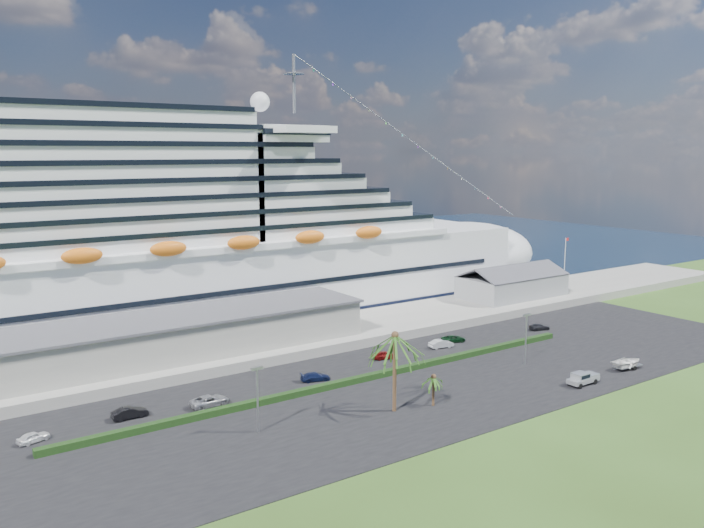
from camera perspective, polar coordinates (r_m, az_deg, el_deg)
ground at (r=96.44m, az=9.80°, el=-11.47°), size 420.00×420.00×0.00m
asphalt_lot at (r=104.03m, az=5.50°, el=-9.77°), size 140.00×38.00×0.12m
wharf at (r=126.28m, az=-3.05°, el=-5.89°), size 240.00×20.00×1.80m
water at (r=206.87m, az=-16.27°, el=-0.51°), size 420.00×160.00×0.02m
cruise_ship at (r=135.74m, az=-16.29°, el=1.62°), size 191.00×38.00×54.00m
terminal_building at (r=114.57m, az=-13.82°, el=-5.62°), size 61.00×15.00×6.30m
port_shed at (r=158.32m, az=13.17°, el=-1.70°), size 24.00×12.31×7.37m
flagpole at (r=171.33m, az=17.28°, el=0.26°), size 1.08×0.16×12.00m
hedge at (r=102.98m, az=0.23°, el=-9.63°), size 88.00×1.10×0.90m
lamp_post_left at (r=85.22m, az=-7.87°, el=-10.43°), size 1.60×0.35×8.27m
lamp_post_right at (r=114.03m, az=14.27°, el=-5.53°), size 1.60×0.35×8.27m
palm_tall at (r=90.06m, az=3.59°, el=-6.69°), size 8.82×8.82×11.13m
palm_short at (r=94.00m, az=6.80°, el=-9.58°), size 3.53×3.53×4.56m
parked_car_0 at (r=91.50m, az=-24.96°, el=-12.91°), size 3.98×2.49×1.27m
parked_car_1 at (r=94.56m, az=-18.00°, el=-11.67°), size 4.58×1.66×1.50m
parked_car_2 at (r=96.08m, az=-11.76°, el=-11.07°), size 5.55×2.89×1.49m
parked_car_3 at (r=104.04m, az=-3.07°, el=-9.33°), size 4.75×2.95×1.28m
parked_car_4 at (r=114.40m, az=2.71°, el=-7.56°), size 4.30×2.71×1.37m
parked_car_5 at (r=121.54m, az=7.42°, el=-6.59°), size 4.65×2.34×1.46m
parked_car_6 at (r=125.49m, az=8.44°, el=-6.16°), size 4.79×3.22×1.22m
parked_car_7 at (r=137.13m, az=15.30°, el=-5.06°), size 4.50×2.79×1.22m
pickup_truck at (r=107.64m, az=18.63°, el=-8.95°), size 5.39×2.16×1.90m
boat_trailer at (r=117.30m, az=21.96°, el=-7.57°), size 6.31×4.42×1.77m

